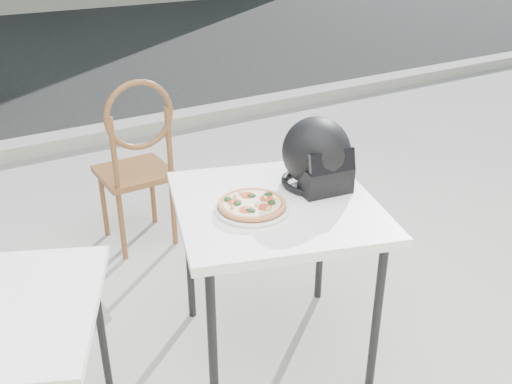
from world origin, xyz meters
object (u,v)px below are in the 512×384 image
cafe_table_main (276,217)px  pizza (252,204)px  helmet (317,156)px  plate (252,209)px  cafe_chair_main (137,156)px

cafe_table_main → pizza: bearing=-173.5°
helmet → cafe_table_main: bearing=-161.2°
cafe_table_main → helmet: size_ratio=2.97×
cafe_table_main → plate: size_ratio=2.61×
cafe_table_main → plate: (-0.12, -0.01, 0.08)m
helmet → cafe_chair_main: helmet is taller
plate → pizza: (0.00, 0.00, 0.02)m
pizza → helmet: size_ratio=0.93×
cafe_table_main → cafe_chair_main: 1.22m
pizza → cafe_chair_main: bearing=92.0°
plate → cafe_chair_main: 1.24m
cafe_table_main → cafe_chair_main: cafe_chair_main is taller
cafe_table_main → helmet: (0.24, 0.05, 0.21)m
pizza → helmet: 0.39m
cafe_table_main → pizza: pizza is taller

